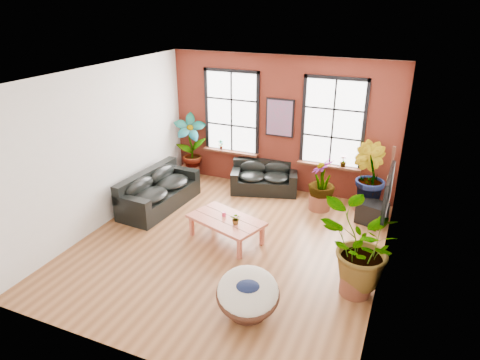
% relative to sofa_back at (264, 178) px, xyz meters
% --- Properties ---
extents(room, '(6.04, 6.54, 3.54)m').
position_rel_sofa_back_xyz_m(room, '(0.27, -2.73, 1.39)').
color(room, brown).
rests_on(room, ground).
extents(sofa_back, '(1.87, 1.28, 0.78)m').
position_rel_sofa_back_xyz_m(sofa_back, '(0.00, 0.00, 0.00)').
color(sofa_back, black).
rests_on(sofa_back, ground).
extents(sofa_left, '(1.08, 2.30, 0.89)m').
position_rel_sofa_back_xyz_m(sofa_left, '(-2.09, -1.90, 0.05)').
color(sofa_left, black).
rests_on(sofa_left, ground).
extents(coffee_table, '(1.76, 1.34, 0.60)m').
position_rel_sofa_back_xyz_m(coffee_table, '(0.12, -2.68, 0.09)').
color(coffee_table, '#C15C45').
rests_on(coffee_table, ground).
extents(papasan_chair, '(1.34, 1.34, 0.77)m').
position_rel_sofa_back_xyz_m(papasan_chair, '(1.42, -4.66, 0.04)').
color(papasan_chair, '#49271A').
rests_on(papasan_chair, ground).
extents(poster, '(0.74, 0.06, 0.98)m').
position_rel_sofa_back_xyz_m(poster, '(0.27, 0.30, 1.60)').
color(poster, black).
rests_on(poster, room).
extents(tv_wall_unit, '(0.13, 1.86, 1.20)m').
position_rel_sofa_back_xyz_m(tv_wall_unit, '(3.20, -2.29, 1.19)').
color(tv_wall_unit, black).
rests_on(tv_wall_unit, room).
extents(media_box, '(0.72, 0.66, 0.50)m').
position_rel_sofa_back_xyz_m(media_box, '(2.86, -0.71, -0.10)').
color(media_box, black).
rests_on(media_box, ground).
extents(pot_back_left, '(0.57, 0.57, 0.36)m').
position_rel_sofa_back_xyz_m(pot_back_left, '(-2.25, 0.05, -0.17)').
color(pot_back_left, brown).
rests_on(pot_back_left, ground).
extents(pot_back_right, '(0.60, 0.60, 0.33)m').
position_rel_sofa_back_xyz_m(pot_back_right, '(2.60, -0.13, -0.19)').
color(pot_back_right, brown).
rests_on(pot_back_right, ground).
extents(pot_right_wall, '(0.56, 0.56, 0.40)m').
position_rel_sofa_back_xyz_m(pot_right_wall, '(2.94, -3.43, -0.16)').
color(pot_right_wall, brown).
rests_on(pot_right_wall, ground).
extents(pot_mid, '(0.66, 0.66, 0.38)m').
position_rel_sofa_back_xyz_m(pot_mid, '(1.61, -0.49, -0.16)').
color(pot_mid, brown).
rests_on(pot_mid, ground).
extents(floor_plant_back_left, '(1.07, 0.94, 1.70)m').
position_rel_sofa_back_xyz_m(floor_plant_back_left, '(-2.22, 0.05, 0.64)').
color(floor_plant_back_left, '#114016').
rests_on(floor_plant_back_left, ground).
extents(floor_plant_back_right, '(1.10, 1.07, 1.55)m').
position_rel_sofa_back_xyz_m(floor_plant_back_right, '(2.63, -0.16, 0.57)').
color(floor_plant_back_right, '#114016').
rests_on(floor_plant_back_right, ground).
extents(floor_plant_right_wall, '(1.67, 1.57, 1.48)m').
position_rel_sofa_back_xyz_m(floor_plant_right_wall, '(2.93, -3.42, 0.54)').
color(floor_plant_right_wall, '#114016').
rests_on(floor_plant_right_wall, ground).
extents(floor_plant_mid, '(0.72, 0.72, 1.15)m').
position_rel_sofa_back_xyz_m(floor_plant_mid, '(1.62, -0.46, 0.36)').
color(floor_plant_mid, '#114016').
rests_on(floor_plant_mid, ground).
extents(table_plant, '(0.25, 0.23, 0.24)m').
position_rel_sofa_back_xyz_m(table_plant, '(0.40, -2.81, 0.27)').
color(table_plant, '#114016').
rests_on(table_plant, coffee_table).
extents(sill_plant_left, '(0.17, 0.17, 0.27)m').
position_rel_sofa_back_xyz_m(sill_plant_left, '(-1.38, 0.25, 0.68)').
color(sill_plant_left, '#114016').
rests_on(sill_plant_left, room).
extents(sill_plant_right, '(0.19, 0.19, 0.27)m').
position_rel_sofa_back_xyz_m(sill_plant_right, '(1.97, 0.25, 0.68)').
color(sill_plant_right, '#114016').
rests_on(sill_plant_right, room).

